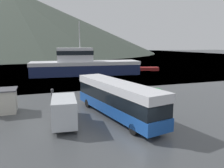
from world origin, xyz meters
TOP-DOWN VIEW (x-y plane):
  - ground_plane at (0.00, 0.00)m, footprint 400.00×400.00m
  - water_surface at (0.00, 138.80)m, footprint 240.00×240.00m
  - hill_backdrop at (-24.80, 182.38)m, footprint 227.78×227.78m
  - tour_bus at (0.41, 6.09)m, footprint 4.85×12.68m
  - delivery_van at (-4.58, 5.64)m, footprint 2.55×6.04m
  - fishing_boat at (3.43, 35.74)m, footprint 24.64×8.28m
  - storage_bin at (7.17, 10.62)m, footprint 1.48×1.09m
  - dock_kiosk at (-10.25, 11.08)m, footprint 3.12×2.60m
  - small_boat at (21.11, 38.34)m, footprint 5.84×3.61m
  - mooring_bollard at (-4.84, 16.92)m, footprint 0.41×0.41m

SIDE VIEW (x-z plane):
  - ground_plane at x=0.00m, z-range 0.00..0.00m
  - water_surface at x=0.00m, z-range 0.00..0.00m
  - small_boat at x=21.11m, z-range 0.00..0.89m
  - mooring_bollard at x=-4.84m, z-range 0.04..1.05m
  - storage_bin at x=7.17m, z-range 0.01..1.40m
  - dock_kiosk at x=-10.25m, z-range 0.01..2.45m
  - delivery_van at x=-4.58m, z-range 0.06..2.58m
  - tour_bus at x=0.41m, z-range 0.21..3.60m
  - fishing_boat at x=3.43m, z-range -3.59..8.22m
  - hill_backdrop at x=-24.80m, z-range 0.00..50.16m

